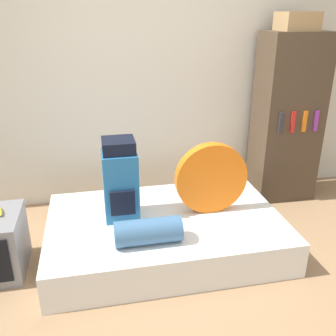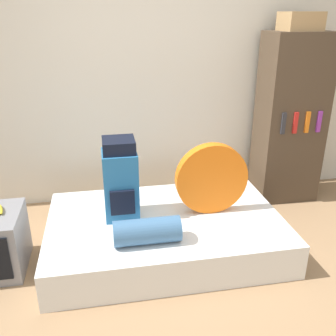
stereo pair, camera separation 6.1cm
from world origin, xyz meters
name	(u,v)px [view 1 (the left image)]	position (x,y,z in m)	size (l,w,h in m)	color
ground_plane	(190,301)	(0.00, 0.00, 0.00)	(16.00, 16.00, 0.00)	#997551
wall_back	(148,77)	(0.00, 1.78, 1.30)	(8.00, 0.05, 2.60)	silver
bed	(165,232)	(-0.04, 0.70, 0.15)	(1.96, 1.26, 0.30)	white
backpack	(120,181)	(-0.39, 0.79, 0.63)	(0.28, 0.31, 0.68)	#23669E
tent_bag	(211,178)	(0.37, 0.73, 0.61)	(0.62, 0.09, 0.62)	orange
sleeping_roll	(148,231)	(-0.24, 0.35, 0.40)	(0.50, 0.20, 0.20)	#3D668E
bookshelf	(287,119)	(1.43, 1.46, 0.87)	(0.64, 0.45, 1.74)	#473828
cardboard_box	(297,21)	(1.40, 1.46, 1.83)	(0.35, 0.31, 0.17)	#A88456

